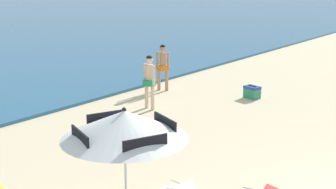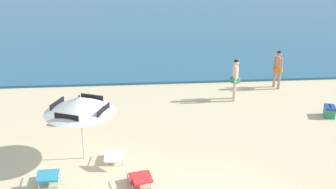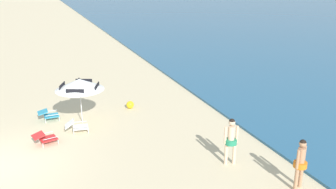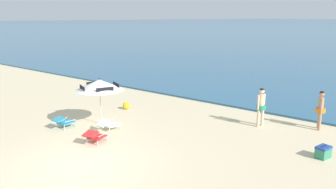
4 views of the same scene
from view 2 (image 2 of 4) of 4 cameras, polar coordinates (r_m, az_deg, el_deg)
The scene contains 8 objects.
beach_umbrella_striped_main at distance 12.34m, azimuth -11.58°, elevation -1.33°, with size 2.42×2.43×2.01m.
lounge_chair_under_umbrella at distance 11.47m, azimuth -3.74°, elevation -10.95°, with size 0.72×0.95×0.49m.
lounge_chair_beside_umbrella at distance 12.58m, azimuth -7.06°, elevation -7.93°, with size 0.64×0.95×0.53m.
lounge_chair_facing_sea at distance 11.96m, azimuth -15.54°, elevation -10.29°, with size 0.61×0.87×0.49m.
person_standing_near_shore at distance 16.78m, azimuth 8.89°, elevation 2.33°, with size 0.40×0.48×1.64m.
person_standing_beside at distance 18.38m, azimuth 14.33°, elevation 3.58°, with size 0.39×0.45×1.61m.
cooler_box at distance 16.44m, azimuth 20.57°, elevation -2.08°, with size 0.46×0.56×0.43m.
beach_ball at distance 15.25m, azimuth -13.66°, elevation -3.22°, with size 0.36×0.36×0.36m, color yellow.
Camera 2 is at (-1.27, -8.10, 6.49)m, focal length 46.11 mm.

